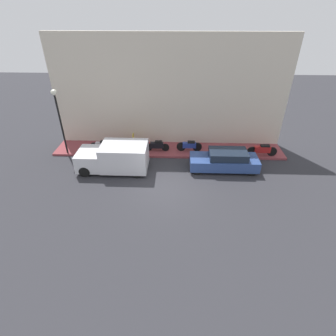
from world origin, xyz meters
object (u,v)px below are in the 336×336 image
Objects in this scene: delivery_van at (114,157)px; scooter_silver at (103,145)px; motorcycle_red at (262,150)px; cafe_chair at (135,139)px; motorcycle_black at (157,146)px; streetlamp at (58,110)px; motorcycle_blue at (189,146)px; parked_car at (225,160)px.

delivery_van reaches higher than scooter_silver.
motorcycle_red is 2.23× the size of cafe_chair.
delivery_van is 2.16× the size of motorcycle_red.
motorcycle_red is (-0.46, -7.40, 0.05)m from motorcycle_black.
cafe_chair is (0.97, -2.16, 0.08)m from scooter_silver.
delivery_van is 3.33m from cafe_chair.
delivery_van is 4.92m from streetlamp.
scooter_silver is 2.37m from cafe_chair.
cafe_chair is at bearing 79.31° from motorcycle_blue.
motorcycle_blue is 0.88× the size of motorcycle_red.
delivery_van is 4.82× the size of cafe_chair.
parked_car is at bearing -134.51° from motorcycle_blue.
parked_car reaches higher than cafe_chair.
motorcycle_blue is 1.97× the size of cafe_chair.
scooter_silver reaches higher than motorcycle_blue.
scooter_silver is 0.42× the size of streetlamp.
cafe_chair is (1.28, 9.13, 0.05)m from motorcycle_red.
motorcycle_black is 7.02m from streetlamp.
delivery_van is at bearing 92.29° from parked_car.
cafe_chair reaches higher than motorcycle_black.
motorcycle_black is at bearing 91.34° from motorcycle_blue.
cafe_chair is (0.82, 1.74, 0.09)m from motorcycle_black.
scooter_silver is 0.92× the size of motorcycle_red.
motorcycle_black is (2.11, 4.54, -0.09)m from parked_car.
delivery_van is at bearing 100.99° from motorcycle_red.
delivery_van is 3.52m from motorcycle_black.
motorcycle_blue is 0.96× the size of scooter_silver.
cafe_chair is at bearing -65.87° from scooter_silver.
scooter_silver is (1.96, 8.44, -0.08)m from parked_car.
cafe_chair reaches higher than motorcycle_blue.
streetlamp is (-0.54, 6.42, 2.78)m from motorcycle_black.
motorcycle_red is (1.93, -9.95, -0.30)m from delivery_van.
delivery_van is at bearing 116.53° from motorcycle_blue.
streetlamp is at bearing 64.41° from delivery_van.
motorcycle_red reaches higher than scooter_silver.
motorcycle_blue is at bearing 84.21° from motorcycle_red.
motorcycle_red is (-0.31, -11.29, 0.03)m from scooter_silver.
scooter_silver is (-0.20, 6.24, -0.00)m from motorcycle_blue.
parked_car is 5.00m from motorcycle_black.
scooter_silver is at bearing 30.80° from delivery_van.
streetlamp reaches higher than parked_car.
scooter_silver is at bearing 76.90° from parked_car.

